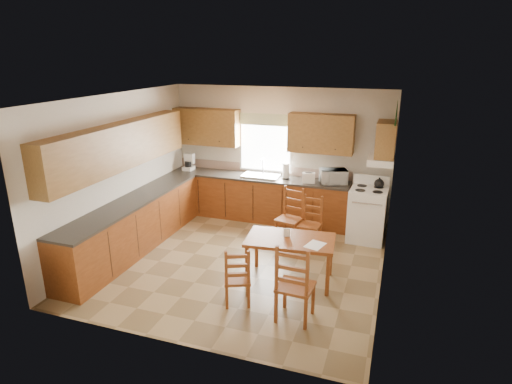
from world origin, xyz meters
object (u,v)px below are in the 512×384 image
(stove, at_px, (367,215))
(chair_far_left, at_px, (289,216))
(chair_near_right, at_px, (296,282))
(chair_near_left, at_px, (237,275))
(microwave, at_px, (333,177))
(chair_far_right, at_px, (310,222))
(dining_table, at_px, (290,260))

(stove, height_order, chair_far_left, chair_far_left)
(chair_near_right, distance_m, chair_far_left, 2.41)
(chair_near_left, bearing_deg, stove, -141.50)
(chair_near_right, bearing_deg, microwave, -85.97)
(chair_far_left, bearing_deg, microwave, 68.60)
(chair_far_right, bearing_deg, chair_far_left, 179.37)
(stove, xyz_separation_m, microwave, (-0.72, 0.35, 0.57))
(dining_table, relative_size, chair_far_left, 1.30)
(stove, bearing_deg, chair_far_right, -145.20)
(dining_table, height_order, chair_near_left, chair_near_left)
(chair_far_left, bearing_deg, dining_table, -61.62)
(microwave, distance_m, chair_far_left, 1.24)
(dining_table, distance_m, chair_far_right, 1.33)
(stove, relative_size, microwave, 2.09)
(stove, height_order, microwave, microwave)
(stove, height_order, dining_table, stove)
(microwave, height_order, chair_far_right, microwave)
(chair_far_left, height_order, chair_far_right, chair_far_left)
(chair_far_left, bearing_deg, chair_far_right, 6.34)
(microwave, height_order, chair_far_left, microwave)
(stove, relative_size, dining_table, 0.74)
(chair_far_right, bearing_deg, chair_near_right, -76.45)
(microwave, xyz_separation_m, dining_table, (-0.25, -2.29, -0.71))
(chair_far_left, bearing_deg, stove, 35.68)
(dining_table, bearing_deg, microwave, 78.07)
(chair_near_left, distance_m, chair_near_right, 0.86)
(dining_table, bearing_deg, chair_far_left, 99.60)
(chair_near_right, bearing_deg, dining_table, -68.56)
(chair_near_left, height_order, chair_far_right, chair_far_right)
(dining_table, bearing_deg, stove, 57.78)
(chair_near_right, distance_m, chair_far_right, 2.29)
(chair_near_right, bearing_deg, stove, -99.90)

